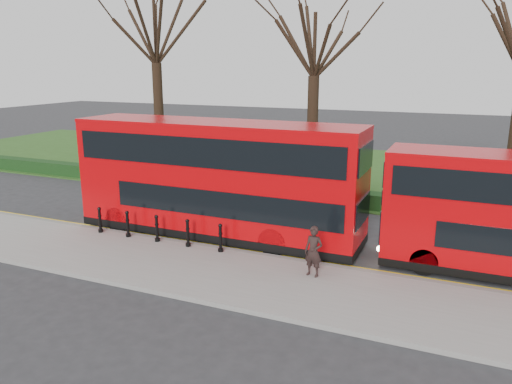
% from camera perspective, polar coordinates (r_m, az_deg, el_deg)
% --- Properties ---
extents(ground, '(120.00, 120.00, 0.00)m').
position_cam_1_polar(ground, '(20.37, -7.63, -5.03)').
color(ground, '#28282B').
rests_on(ground, ground).
extents(pavement, '(60.00, 4.00, 0.15)m').
position_cam_1_polar(pavement, '(18.01, -12.56, -7.63)').
color(pavement, gray).
rests_on(pavement, ground).
extents(kerb, '(60.00, 0.25, 0.16)m').
position_cam_1_polar(kerb, '(19.55, -9.14, -5.69)').
color(kerb, slate).
rests_on(kerb, ground).
extents(grass_verge, '(60.00, 18.00, 0.06)m').
position_cam_1_polar(grass_verge, '(33.65, 5.54, 2.80)').
color(grass_verge, '#284A18').
rests_on(grass_verge, ground).
extents(hedge, '(60.00, 0.90, 0.80)m').
position_cam_1_polar(hedge, '(26.07, -0.00, 0.32)').
color(hedge, black).
rests_on(hedge, ground).
extents(yellow_line_outer, '(60.00, 0.10, 0.01)m').
position_cam_1_polar(yellow_line_outer, '(19.81, -8.67, -5.61)').
color(yellow_line_outer, yellow).
rests_on(yellow_line_outer, ground).
extents(yellow_line_inner, '(60.00, 0.10, 0.01)m').
position_cam_1_polar(yellow_line_inner, '(19.97, -8.37, -5.44)').
color(yellow_line_inner, yellow).
rests_on(yellow_line_inner, ground).
extents(tree_left, '(7.95, 7.95, 12.42)m').
position_cam_1_polar(tree_left, '(32.07, -11.51, 18.21)').
color(tree_left, black).
rests_on(tree_left, ground).
extents(tree_mid, '(7.14, 7.14, 11.16)m').
position_cam_1_polar(tree_mid, '(27.65, 6.74, 17.13)').
color(tree_mid, black).
rests_on(tree_mid, ground).
extents(bollard_row, '(5.59, 0.15, 1.00)m').
position_cam_1_polar(bollard_row, '(19.41, -11.26, -4.15)').
color(bollard_row, black).
rests_on(bollard_row, pavement).
extents(bus_lead, '(11.54, 2.65, 4.59)m').
position_cam_1_polar(bus_lead, '(19.69, -4.45, 1.39)').
color(bus_lead, '#BA0207').
rests_on(bus_lead, ground).
extents(pedestrian, '(0.65, 0.48, 1.64)m').
position_cam_1_polar(pedestrian, '(16.00, 6.59, -6.77)').
color(pedestrian, black).
rests_on(pedestrian, pavement).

